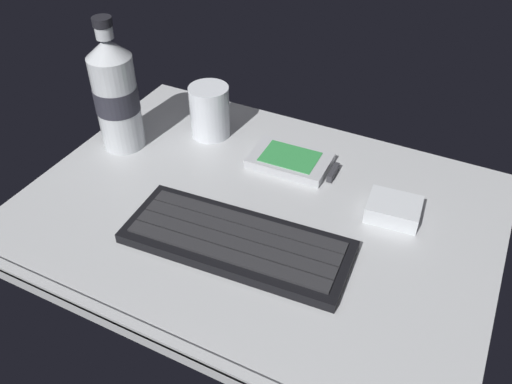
# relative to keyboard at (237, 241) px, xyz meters

# --- Properties ---
(ground_plane) EXTENTS (0.64, 0.48, 0.03)m
(ground_plane) POSITION_rel_keyboard_xyz_m (-0.01, 0.07, -0.02)
(ground_plane) COLOR #B7BABC
(keyboard) EXTENTS (0.30, 0.13, 0.02)m
(keyboard) POSITION_rel_keyboard_xyz_m (0.00, 0.00, 0.00)
(keyboard) COLOR black
(keyboard) RESTS_ON ground_plane
(handheld_device) EXTENTS (0.13, 0.08, 0.02)m
(handheld_device) POSITION_rel_keyboard_xyz_m (-0.00, 0.19, -0.00)
(handheld_device) COLOR #B7BABF
(handheld_device) RESTS_ON ground_plane
(juice_cup) EXTENTS (0.06, 0.06, 0.09)m
(juice_cup) POSITION_rel_keyboard_xyz_m (-0.16, 0.21, 0.03)
(juice_cup) COLOR silver
(juice_cup) RESTS_ON ground_plane
(water_bottle) EXTENTS (0.07, 0.07, 0.21)m
(water_bottle) POSITION_rel_keyboard_xyz_m (-0.27, 0.12, 0.08)
(water_bottle) COLOR silver
(water_bottle) RESTS_ON ground_plane
(charger_block) EXTENTS (0.07, 0.06, 0.02)m
(charger_block) POSITION_rel_keyboard_xyz_m (0.16, 0.14, 0.00)
(charger_block) COLOR silver
(charger_block) RESTS_ON ground_plane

